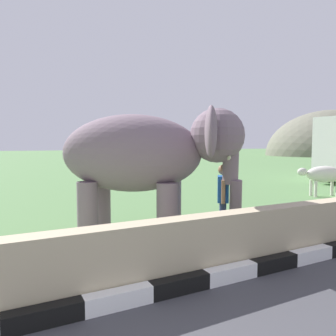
# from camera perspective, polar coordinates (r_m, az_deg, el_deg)

# --- Properties ---
(striped_curb) EXTENTS (16.20, 0.20, 0.24)m
(striped_curb) POSITION_cam_1_polar(r_m,az_deg,el_deg) (4.34, -27.46, -23.54)
(striped_curb) COLOR white
(striped_curb) RESTS_ON ground_plane
(barrier_parapet) EXTENTS (28.00, 0.36, 1.00)m
(barrier_parapet) POSITION_cam_1_polar(r_m,az_deg,el_deg) (5.01, 1.35, -14.51)
(barrier_parapet) COLOR tan
(barrier_parapet) RESTS_ON ground_plane
(elephant) EXTENTS (3.95, 3.58, 2.87)m
(elephant) POSITION_cam_1_polar(r_m,az_deg,el_deg) (7.10, -3.60, 2.27)
(elephant) COLOR slate
(elephant) RESTS_ON ground_plane
(person_handler) EXTENTS (0.45, 0.58, 1.66)m
(person_handler) POSITION_cam_1_polar(r_m,az_deg,el_deg) (7.36, 9.65, -5.07)
(person_handler) COLOR navy
(person_handler) RESTS_ON ground_plane
(cow_near) EXTENTS (1.90, 1.13, 1.23)m
(cow_near) POSITION_cam_1_polar(r_m,az_deg,el_deg) (14.45, 25.67, -1.10)
(cow_near) COLOR beige
(cow_near) RESTS_ON ground_plane
(hill_east) EXTENTS (26.57, 21.25, 16.85)m
(hill_east) POSITION_cam_1_polar(r_m,az_deg,el_deg) (68.10, 26.95, 2.01)
(hill_east) COLOR #686857
(hill_east) RESTS_ON ground_plane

